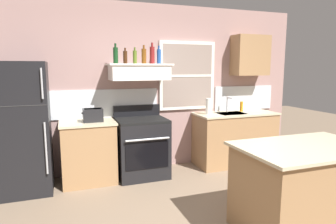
{
  "coord_description": "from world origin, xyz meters",
  "views": [
    {
      "loc": [
        -1.35,
        -2.45,
        1.69
      ],
      "look_at": [
        -0.05,
        1.2,
        1.1
      ],
      "focal_mm": 31.38,
      "sensor_mm": 36.0,
      "label": 1
    }
  ],
  "objects_px": {
    "refrigerator": "(22,128)",
    "kitchen_island": "(305,189)",
    "stove_range": "(142,147)",
    "bottle_red_label_wine": "(152,55)",
    "bottle_brown_stout": "(125,57)",
    "bottle_olive_oil_square": "(135,57)",
    "bottle_amber_wine": "(144,56)",
    "dish_soap_bottle": "(241,106)",
    "paper_towel_roll": "(209,106)",
    "bottle_dark_green_wine": "(116,55)",
    "toaster": "(93,115)",
    "bottle_blue_liqueur": "(159,56)"
  },
  "relations": [
    {
      "from": "bottle_red_label_wine",
      "to": "bottle_brown_stout",
      "type": "bearing_deg",
      "value": 172.68
    },
    {
      "from": "bottle_amber_wine",
      "to": "bottle_dark_green_wine",
      "type": "bearing_deg",
      "value": 175.49
    },
    {
      "from": "refrigerator",
      "to": "dish_soap_bottle",
      "type": "relative_size",
      "value": 9.81
    },
    {
      "from": "bottle_red_label_wine",
      "to": "bottle_blue_liqueur",
      "type": "bearing_deg",
      "value": 37.41
    },
    {
      "from": "bottle_amber_wine",
      "to": "paper_towel_roll",
      "type": "relative_size",
      "value": 1.03
    },
    {
      "from": "bottle_dark_green_wine",
      "to": "bottle_blue_liqueur",
      "type": "distance_m",
      "value": 0.69
    },
    {
      "from": "stove_range",
      "to": "bottle_red_label_wine",
      "type": "distance_m",
      "value": 1.43
    },
    {
      "from": "bottle_dark_green_wine",
      "to": "paper_towel_roll",
      "type": "bearing_deg",
      "value": -2.59
    },
    {
      "from": "toaster",
      "to": "bottle_amber_wine",
      "type": "distance_m",
      "value": 1.17
    },
    {
      "from": "bottle_blue_liqueur",
      "to": "paper_towel_roll",
      "type": "bearing_deg",
      "value": -7.58
    },
    {
      "from": "refrigerator",
      "to": "kitchen_island",
      "type": "xyz_separation_m",
      "value": [
        2.83,
        -2.07,
        -0.43
      ]
    },
    {
      "from": "bottle_amber_wine",
      "to": "paper_towel_roll",
      "type": "height_order",
      "value": "bottle_amber_wine"
    },
    {
      "from": "bottle_olive_oil_square",
      "to": "bottle_amber_wine",
      "type": "distance_m",
      "value": 0.14
    },
    {
      "from": "bottle_amber_wine",
      "to": "dish_soap_bottle",
      "type": "bearing_deg",
      "value": 2.04
    },
    {
      "from": "bottle_brown_stout",
      "to": "bottle_blue_liqueur",
      "type": "bearing_deg",
      "value": 6.01
    },
    {
      "from": "paper_towel_roll",
      "to": "stove_range",
      "type": "bearing_deg",
      "value": -178.18
    },
    {
      "from": "stove_range",
      "to": "toaster",
      "type": "bearing_deg",
      "value": 179.42
    },
    {
      "from": "bottle_brown_stout",
      "to": "bottle_blue_liqueur",
      "type": "distance_m",
      "value": 0.55
    },
    {
      "from": "bottle_brown_stout",
      "to": "bottle_amber_wine",
      "type": "height_order",
      "value": "bottle_amber_wine"
    },
    {
      "from": "refrigerator",
      "to": "bottle_brown_stout",
      "type": "bearing_deg",
      "value": 4.54
    },
    {
      "from": "toaster",
      "to": "dish_soap_bottle",
      "type": "xyz_separation_m",
      "value": [
        2.6,
        0.13,
        -0.01
      ]
    },
    {
      "from": "toaster",
      "to": "bottle_red_label_wine",
      "type": "bearing_deg",
      "value": 2.01
    },
    {
      "from": "bottle_dark_green_wine",
      "to": "bottle_brown_stout",
      "type": "height_order",
      "value": "bottle_dark_green_wine"
    },
    {
      "from": "refrigerator",
      "to": "bottle_amber_wine",
      "type": "xyz_separation_m",
      "value": [
        1.72,
        0.1,
        0.98
      ]
    },
    {
      "from": "kitchen_island",
      "to": "bottle_brown_stout",
      "type": "bearing_deg",
      "value": 122.5
    },
    {
      "from": "refrigerator",
      "to": "bottle_olive_oil_square",
      "type": "xyz_separation_m",
      "value": [
        1.58,
        0.1,
        0.96
      ]
    },
    {
      "from": "bottle_dark_green_wine",
      "to": "bottle_red_label_wine",
      "type": "relative_size",
      "value": 0.93
    },
    {
      "from": "refrigerator",
      "to": "stove_range",
      "type": "xyz_separation_m",
      "value": [
        1.65,
        0.02,
        -0.42
      ]
    },
    {
      "from": "bottle_amber_wine",
      "to": "dish_soap_bottle",
      "type": "relative_size",
      "value": 1.55
    },
    {
      "from": "bottle_amber_wine",
      "to": "stove_range",
      "type": "bearing_deg",
      "value": -135.55
    },
    {
      "from": "bottle_dark_green_wine",
      "to": "kitchen_island",
      "type": "bearing_deg",
      "value": -55.14
    },
    {
      "from": "bottle_blue_liqueur",
      "to": "paper_towel_roll",
      "type": "xyz_separation_m",
      "value": [
        0.84,
        -0.11,
        -0.82
      ]
    },
    {
      "from": "stove_range",
      "to": "paper_towel_roll",
      "type": "height_order",
      "value": "paper_towel_roll"
    },
    {
      "from": "stove_range",
      "to": "bottle_dark_green_wine",
      "type": "xyz_separation_m",
      "value": [
        -0.35,
        0.11,
        1.4
      ]
    },
    {
      "from": "bottle_dark_green_wine",
      "to": "bottle_blue_liqueur",
      "type": "height_order",
      "value": "bottle_dark_green_wine"
    },
    {
      "from": "stove_range",
      "to": "bottle_brown_stout",
      "type": "distance_m",
      "value": 1.4
    },
    {
      "from": "bottle_amber_wine",
      "to": "kitchen_island",
      "type": "relative_size",
      "value": 0.2
    },
    {
      "from": "bottle_brown_stout",
      "to": "paper_towel_roll",
      "type": "height_order",
      "value": "bottle_brown_stout"
    },
    {
      "from": "refrigerator",
      "to": "bottle_dark_green_wine",
      "type": "relative_size",
      "value": 5.98
    },
    {
      "from": "paper_towel_roll",
      "to": "bottle_brown_stout",
      "type": "bearing_deg",
      "value": 177.77
    },
    {
      "from": "bottle_amber_wine",
      "to": "bottle_red_label_wine",
      "type": "height_order",
      "value": "bottle_red_label_wine"
    },
    {
      "from": "dish_soap_bottle",
      "to": "bottle_red_label_wine",
      "type": "bearing_deg",
      "value": -176.67
    },
    {
      "from": "bottle_blue_liqueur",
      "to": "kitchen_island",
      "type": "bearing_deg",
      "value": -69.37
    },
    {
      "from": "paper_towel_roll",
      "to": "kitchen_island",
      "type": "xyz_separation_m",
      "value": [
        0.0,
        -2.13,
        -0.59
      ]
    },
    {
      "from": "bottle_brown_stout",
      "to": "refrigerator",
      "type": "bearing_deg",
      "value": -175.46
    },
    {
      "from": "refrigerator",
      "to": "toaster",
      "type": "relative_size",
      "value": 5.95
    },
    {
      "from": "refrigerator",
      "to": "bottle_blue_liqueur",
      "type": "relative_size",
      "value": 6.25
    },
    {
      "from": "dish_soap_bottle",
      "to": "bottle_blue_liqueur",
      "type": "bearing_deg",
      "value": 179.57
    },
    {
      "from": "refrigerator",
      "to": "bottle_olive_oil_square",
      "type": "bearing_deg",
      "value": 3.5
    },
    {
      "from": "refrigerator",
      "to": "stove_range",
      "type": "relative_size",
      "value": 1.62
    }
  ]
}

